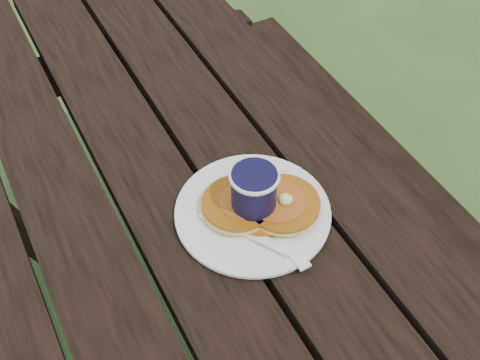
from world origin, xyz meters
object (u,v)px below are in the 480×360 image
picnic_table (204,359)px  pancake_stack (262,205)px  coffee_cup (254,194)px  plate (253,213)px

picnic_table → pancake_stack: (0.13, 0.01, 0.41)m
coffee_cup → plate: bearing=74.0°
picnic_table → pancake_stack: 0.43m
pancake_stack → picnic_table: bearing=-173.6°
picnic_table → pancake_stack: pancake_stack is taller
picnic_table → plate: plate is taller
pancake_stack → plate: bearing=153.2°
plate → pancake_stack: size_ratio=1.36×
plate → coffee_cup: bearing=-106.0°
picnic_table → plate: 0.41m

